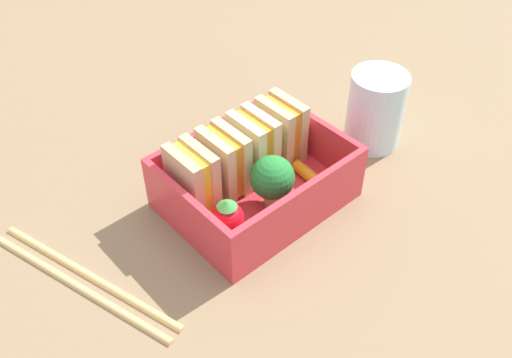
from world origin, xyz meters
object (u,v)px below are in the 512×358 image
object	(u,v)px
sandwich_center_right	(281,129)
broccoli_floret	(271,179)
carrot_stick_far_left	(311,177)
strawberry_far_left	(228,218)
chopstick_pair	(83,279)
sandwich_left	(193,179)
drinking_glass	(375,110)
sandwich_center	(253,145)
sandwich_center_left	(224,162)

from	to	relation	value
sandwich_center_right	broccoli_floret	distance (cm)	6.97
broccoli_floret	carrot_stick_far_left	world-z (taller)	broccoli_floret
strawberry_far_left	chopstick_pair	xyz separation A→B (cm)	(-11.70, 4.33, -2.43)
sandwich_left	carrot_stick_far_left	size ratio (longest dim) A/B	1.41
strawberry_far_left	carrot_stick_far_left	xyz separation A→B (cm)	(9.73, -0.39, -1.02)
sandwich_left	drinking_glass	xyz separation A→B (cm)	(20.11, -3.66, -0.32)
sandwich_left	sandwich_center	size ratio (longest dim) A/B	1.00
broccoli_floret	sandwich_center	bearing A→B (deg)	67.34
sandwich_center_left	strawberry_far_left	xyz separation A→B (cm)	(-3.28, -4.37, -1.51)
carrot_stick_far_left	broccoli_floret	bearing A→B (deg)	176.36
carrot_stick_far_left	drinking_glass	distance (cm)	10.45
sandwich_center_left	sandwich_left	bearing A→B (deg)	180.00
sandwich_left	broccoli_floret	size ratio (longest dim) A/B	1.21
sandwich_center	broccoli_floret	distance (cm)	4.83
sandwich_center_right	sandwich_center	bearing A→B (deg)	180.00
strawberry_far_left	drinking_glass	distance (cm)	19.93
carrot_stick_far_left	drinking_glass	size ratio (longest dim) A/B	0.55
sandwich_center_right	carrot_stick_far_left	xyz separation A→B (cm)	(-0.56, -4.76, -2.53)
sandwich_center_left	sandwich_center_right	xyz separation A→B (cm)	(7.01, 0.00, 0.00)
sandwich_left	sandwich_center	bearing A→B (deg)	0.00
sandwich_center_left	broccoli_floret	distance (cm)	4.75
sandwich_center_left	sandwich_center	world-z (taller)	same
carrot_stick_far_left	strawberry_far_left	bearing A→B (deg)	177.69
sandwich_center_left	sandwich_center	xyz separation A→B (cm)	(3.50, 0.00, 0.00)
sandwich_center	carrot_stick_far_left	size ratio (longest dim) A/B	1.41
sandwich_left	strawberry_far_left	distance (cm)	4.63
sandwich_center	carrot_stick_far_left	distance (cm)	6.15
sandwich_center	chopstick_pair	xyz separation A→B (cm)	(-18.48, -0.04, -3.94)
sandwich_center_right	drinking_glass	bearing A→B (deg)	-20.90
strawberry_far_left	drinking_glass	bearing A→B (deg)	2.04
chopstick_pair	broccoli_floret	bearing A→B (deg)	-14.87
sandwich_center	sandwich_center_right	world-z (taller)	same
strawberry_far_left	broccoli_floret	xyz separation A→B (cm)	(4.92, -0.09, 1.44)
sandwich_center_right	drinking_glass	world-z (taller)	drinking_glass
broccoli_floret	chopstick_pair	bearing A→B (deg)	165.13
sandwich_center_right	carrot_stick_far_left	size ratio (longest dim) A/B	1.41
sandwich_left	sandwich_center_left	distance (cm)	3.50
broccoli_floret	sandwich_center_right	bearing A→B (deg)	39.72
carrot_stick_far_left	sandwich_center_right	bearing A→B (deg)	83.35
strawberry_far_left	sandwich_left	bearing A→B (deg)	92.99
sandwich_center_left	strawberry_far_left	bearing A→B (deg)	-126.85
carrot_stick_far_left	chopstick_pair	size ratio (longest dim) A/B	0.23
strawberry_far_left	drinking_glass	xyz separation A→B (cm)	(19.88, 0.71, 1.19)
sandwich_center_left	sandwich_center	size ratio (longest dim) A/B	1.00
strawberry_far_left	carrot_stick_far_left	bearing A→B (deg)	-2.31
broccoli_floret	drinking_glass	xyz separation A→B (cm)	(14.96, 0.79, -0.25)
sandwich_center	broccoli_floret	world-z (taller)	sandwich_center
broccoli_floret	chopstick_pair	xyz separation A→B (cm)	(-16.62, 4.41, -3.87)
sandwich_center_right	strawberry_far_left	world-z (taller)	sandwich_center_right
sandwich_left	chopstick_pair	world-z (taller)	sandwich_left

